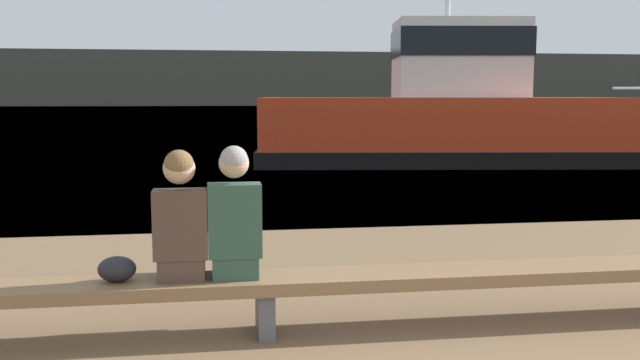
# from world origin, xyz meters

# --- Properties ---
(water_surface) EXTENTS (240.00, 240.00, 0.00)m
(water_surface) POSITION_xyz_m (0.00, 126.85, 0.00)
(water_surface) COLOR #426B8E
(water_surface) RESTS_ON ground
(far_shoreline) EXTENTS (600.00, 12.00, 9.28)m
(far_shoreline) POSITION_xyz_m (0.00, 125.92, 4.64)
(far_shoreline) COLOR #4C4C42
(far_shoreline) RESTS_ON ground
(bench_main) EXTENTS (8.83, 0.49, 0.44)m
(bench_main) POSITION_xyz_m (-1.14, 2.74, 0.37)
(bench_main) COLOR brown
(bench_main) RESTS_ON ground
(person_left) EXTENTS (0.38, 0.43, 0.95)m
(person_left) POSITION_xyz_m (-1.74, 2.74, 0.87)
(person_left) COLOR #4C382D
(person_left) RESTS_ON bench_main
(person_right) EXTENTS (0.38, 0.43, 0.98)m
(person_right) POSITION_xyz_m (-1.35, 2.74, 0.87)
(person_right) COLOR #2D4C3D
(person_right) RESTS_ON bench_main
(shopping_bag) EXTENTS (0.27, 0.20, 0.19)m
(shopping_bag) POSITION_xyz_m (-2.20, 2.75, 0.53)
(shopping_bag) COLOR #232328
(shopping_bag) RESTS_ON bench_main
(tugboat_red) EXTENTS (9.94, 4.89, 5.84)m
(tugboat_red) POSITION_xyz_m (4.56, 15.62, 1.17)
(tugboat_red) COLOR red
(tugboat_red) RESTS_ON water_surface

